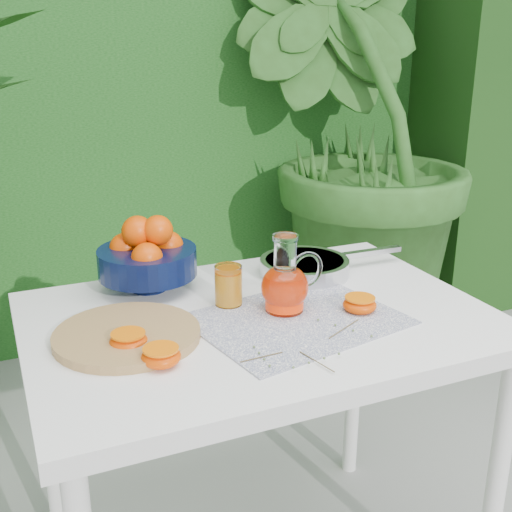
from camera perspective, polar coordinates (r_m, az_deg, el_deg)
name	(u,v)px	position (r m, az deg, el deg)	size (l,w,h in m)	color
hedge_backdrop	(75,66)	(3.19, -15.78, 15.94)	(8.00, 1.65, 2.50)	#134313
potted_plant_right	(350,139)	(2.77, 8.38, 10.27)	(1.83, 1.83, 1.83)	#2A531C
white_table	(260,348)	(1.45, 0.32, -8.17)	(1.00, 0.70, 0.75)	white
placemat	(297,320)	(1.39, 3.63, -5.66)	(0.42, 0.33, 0.00)	#0D154B
cutting_board	(127,335)	(1.33, -11.39, -6.91)	(0.30, 0.30, 0.02)	#A47C4A
fruit_bowl	(147,256)	(1.54, -9.64, 0.04)	(0.28, 0.28, 0.19)	black
juice_pitcher	(286,285)	(1.41, 2.64, -2.56)	(0.15, 0.11, 0.17)	white
juice_tumbler	(228,286)	(1.44, -2.47, -2.69)	(0.08, 0.08, 0.09)	white
saute_pan	(306,266)	(1.64, 4.44, -0.89)	(0.40, 0.23, 0.04)	silver
orange_halves	(224,332)	(1.29, -2.90, -6.78)	(0.60, 0.18, 0.04)	red
thyme_sprigs	(310,347)	(1.26, 4.85, -8.07)	(0.30, 0.21, 0.01)	brown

